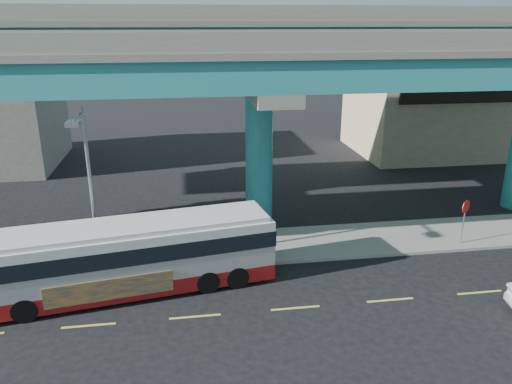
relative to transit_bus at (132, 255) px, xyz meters
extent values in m
plane|color=black|center=(6.47, -2.14, -1.68)|extent=(120.00, 120.00, 0.00)
cube|color=gray|center=(6.47, 3.36, -1.60)|extent=(70.00, 4.00, 0.15)
cube|color=#D8C64C|center=(-1.53, -2.44, -1.67)|extent=(2.00, 0.12, 0.01)
cube|color=#D8C64C|center=(2.47, -2.44, -1.67)|extent=(2.00, 0.12, 0.01)
cube|color=#D8C64C|center=(6.47, -2.44, -1.67)|extent=(2.00, 0.12, 0.01)
cube|color=#D8C64C|center=(10.47, -2.44, -1.67)|extent=(2.00, 0.12, 0.01)
cube|color=#D8C64C|center=(14.47, -2.44, -1.67)|extent=(2.00, 0.12, 0.01)
cylinder|color=teal|center=(6.47, 6.86, 2.02)|extent=(1.50, 1.50, 7.40)
cube|color=gray|center=(6.47, 6.86, 6.02)|extent=(2.00, 12.00, 0.60)
cube|color=gray|center=(6.47, 10.36, 6.92)|extent=(1.80, 5.00, 1.20)
cube|color=gray|center=(22.47, 10.36, 6.92)|extent=(1.80, 5.00, 1.20)
cube|color=teal|center=(6.47, 3.36, 7.02)|extent=(52.00, 5.00, 1.40)
cube|color=gray|center=(6.47, 3.36, 7.87)|extent=(52.00, 5.40, 0.30)
cube|color=gray|center=(6.47, 0.86, 8.42)|extent=(52.00, 0.25, 0.80)
cube|color=gray|center=(6.47, 5.86, 8.42)|extent=(52.00, 0.25, 0.80)
cube|color=teal|center=(6.47, 10.36, 8.22)|extent=(52.00, 5.00, 1.40)
cube|color=gray|center=(6.47, 10.36, 9.07)|extent=(52.00, 5.40, 0.30)
cube|color=gray|center=(6.47, 7.86, 9.62)|extent=(52.00, 0.25, 0.80)
cube|color=gray|center=(6.47, 12.86, 9.62)|extent=(52.00, 0.25, 0.80)
cube|color=tan|center=(24.47, 20.86, 1.82)|extent=(14.00, 10.00, 7.00)
cube|color=black|center=(24.47, 15.76, 3.92)|extent=(12.00, 0.25, 1.20)
cube|color=maroon|center=(-0.02, 0.00, -1.14)|extent=(12.11, 4.37, 0.69)
cube|color=#AAA9AE|center=(-0.02, 0.00, -0.05)|extent=(12.11, 4.37, 1.48)
cube|color=black|center=(-0.02, 0.00, 0.45)|extent=(12.17, 4.43, 0.69)
cube|color=silver|center=(-0.02, 0.00, 0.99)|extent=(12.11, 4.37, 0.40)
cube|color=silver|center=(-0.02, 0.00, 1.29)|extent=(11.67, 4.06, 0.20)
cube|color=black|center=(5.86, 0.94, 0.30)|extent=(0.42, 2.25, 1.19)
cube|color=navy|center=(-0.79, -1.42, -0.77)|extent=(4.89, 0.83, 0.89)
cylinder|color=black|center=(-3.93, -1.78, -1.18)|extent=(1.02, 0.45, 0.99)
cylinder|color=black|center=(-4.29, 0.46, -1.18)|extent=(1.02, 0.45, 0.99)
cylinder|color=black|center=(3.09, -0.65, -1.18)|extent=(1.02, 0.45, 0.99)
cylinder|color=black|center=(2.73, 1.59, -1.18)|extent=(1.02, 0.45, 0.99)
cylinder|color=black|center=(4.36, -0.45, -1.18)|extent=(1.02, 0.45, 0.99)
cylinder|color=black|center=(4.00, 1.80, -1.18)|extent=(1.02, 0.45, 0.99)
cylinder|color=gray|center=(-1.68, 1.86, 2.16)|extent=(0.16, 0.16, 7.38)
cylinder|color=gray|center=(-1.68, 0.86, 5.65)|extent=(0.12, 1.99, 0.12)
cube|color=gray|center=(-1.68, -0.13, 5.60)|extent=(0.50, 0.70, 0.18)
cylinder|color=gray|center=(16.17, 2.06, -0.52)|extent=(0.06, 0.06, 2.03)
cylinder|color=#B20A0A|center=(16.17, 2.03, 0.45)|extent=(0.62, 0.38, 0.70)
camera|label=1|loc=(2.26, -19.37, 9.21)|focal=35.00mm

